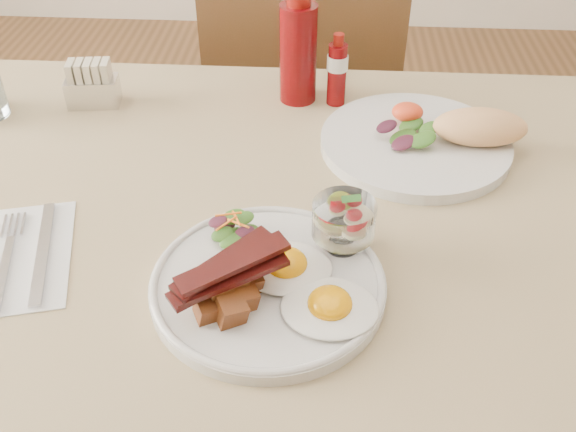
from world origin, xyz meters
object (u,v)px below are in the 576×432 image
object	(u,v)px
table	(283,258)
main_plate	(268,285)
second_plate	(431,138)
fruit_cup	(344,219)
sugar_caddy	(92,86)
ketchup_bottle	(298,52)
hot_sauce_bottle	(337,71)
chair_far	(303,114)

from	to	relation	value
table	main_plate	size ratio (longest dim) A/B	4.75
main_plate	second_plate	xyz separation A→B (m)	(0.23, 0.32, 0.01)
table	main_plate	xyz separation A→B (m)	(-0.01, -0.15, 0.10)
table	fruit_cup	bearing A→B (deg)	-47.04
table	sugar_caddy	bearing A→B (deg)	141.30
ketchup_bottle	hot_sauce_bottle	size ratio (longest dim) A/B	1.49
chair_far	fruit_cup	distance (m)	0.81
table	fruit_cup	world-z (taller)	fruit_cup
hot_sauce_bottle	table	bearing A→B (deg)	-102.76
table	hot_sauce_bottle	size ratio (longest dim) A/B	10.57
sugar_caddy	chair_far	bearing A→B (deg)	40.62
main_plate	second_plate	bearing A→B (deg)	55.25
fruit_cup	ketchup_bottle	distance (m)	0.42
hot_sauce_bottle	ketchup_bottle	bearing A→B (deg)	170.95
main_plate	fruit_cup	distance (m)	0.12
chair_far	second_plate	xyz separation A→B (m)	(0.22, -0.49, 0.25)
main_plate	hot_sauce_bottle	distance (m)	0.47
hot_sauce_bottle	fruit_cup	bearing A→B (deg)	-88.51
second_plate	hot_sauce_bottle	bearing A→B (deg)	137.04
table	chair_far	world-z (taller)	chair_far
second_plate	fruit_cup	bearing A→B (deg)	-118.02
fruit_cup	second_plate	xyz separation A→B (m)	(0.14, 0.26, -0.04)
second_plate	sugar_caddy	xyz separation A→B (m)	(-0.57, 0.11, 0.02)
chair_far	second_plate	bearing A→B (deg)	-66.07
chair_far	second_plate	size ratio (longest dim) A/B	2.89
fruit_cup	sugar_caddy	size ratio (longest dim) A/B	0.85
fruit_cup	second_plate	distance (m)	0.30
chair_far	hot_sauce_bottle	world-z (taller)	chair_far
main_plate	second_plate	distance (m)	0.39
ketchup_bottle	sugar_caddy	bearing A→B (deg)	-173.10
chair_far	hot_sauce_bottle	bearing A→B (deg)	-78.78
chair_far	sugar_caddy	world-z (taller)	chair_far
fruit_cup	sugar_caddy	distance (m)	0.56
table	ketchup_bottle	bearing A→B (deg)	89.41
chair_far	table	bearing A→B (deg)	-90.00
main_plate	fruit_cup	world-z (taller)	fruit_cup
ketchup_bottle	fruit_cup	bearing A→B (deg)	-79.27
table	ketchup_bottle	size ratio (longest dim) A/B	7.07
sugar_caddy	ketchup_bottle	bearing A→B (deg)	-0.47
sugar_caddy	second_plate	bearing A→B (deg)	-17.99
second_plate	sugar_caddy	size ratio (longest dim) A/B	3.49
chair_far	ketchup_bottle	world-z (taller)	ketchup_bottle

